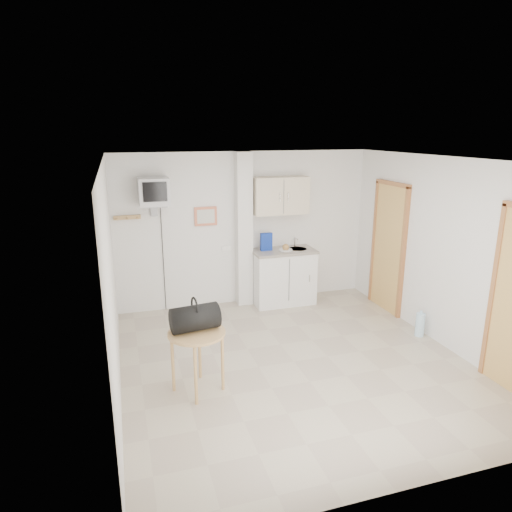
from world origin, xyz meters
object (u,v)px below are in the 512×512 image
object	(u,v)px
crt_television	(154,192)
water_bottle	(420,325)
round_table	(197,340)
duffel_bag	(195,318)

from	to	relation	value
crt_television	water_bottle	world-z (taller)	crt_television
round_table	water_bottle	world-z (taller)	round_table
crt_television	water_bottle	xyz separation A→B (m)	(3.43, -1.84, -1.77)
round_table	duffel_bag	world-z (taller)	duffel_bag
round_table	duffel_bag	distance (m)	0.25
crt_television	round_table	size ratio (longest dim) A/B	3.02
duffel_bag	water_bottle	bearing A→B (deg)	-0.75
round_table	water_bottle	size ratio (longest dim) A/B	1.89
water_bottle	round_table	bearing A→B (deg)	-171.67
duffel_bag	water_bottle	world-z (taller)	duffel_bag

